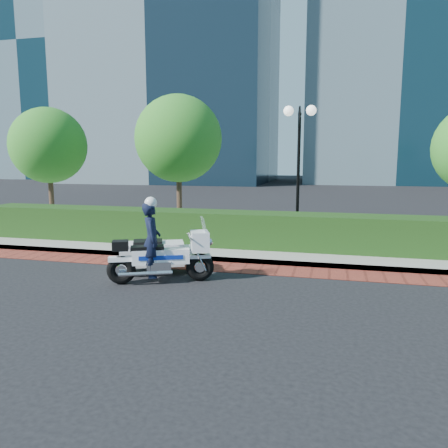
% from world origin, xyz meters
% --- Properties ---
extents(ground, '(120.00, 120.00, 0.00)m').
position_xyz_m(ground, '(0.00, 0.00, 0.00)').
color(ground, black).
rests_on(ground, ground).
extents(brick_strip, '(60.00, 1.00, 0.01)m').
position_xyz_m(brick_strip, '(0.00, 1.50, 0.01)').
color(brick_strip, maroon).
rests_on(brick_strip, ground).
extents(sidewalk, '(60.00, 8.00, 0.15)m').
position_xyz_m(sidewalk, '(0.00, 6.00, 0.07)').
color(sidewalk, gray).
rests_on(sidewalk, ground).
extents(hedge_main, '(18.00, 1.20, 1.00)m').
position_xyz_m(hedge_main, '(0.00, 3.60, 0.65)').
color(hedge_main, black).
rests_on(hedge_main, sidewalk).
extents(lamppost, '(1.02, 0.70, 4.21)m').
position_xyz_m(lamppost, '(1.00, 5.20, 2.96)').
color(lamppost, black).
rests_on(lamppost, sidewalk).
extents(tree_a, '(3.00, 3.00, 4.58)m').
position_xyz_m(tree_a, '(-9.00, 6.50, 3.22)').
color(tree_a, '#332319').
rests_on(tree_a, sidewalk).
extents(tree_b, '(3.20, 3.20, 4.89)m').
position_xyz_m(tree_b, '(-3.50, 6.50, 3.43)').
color(tree_b, '#332319').
rests_on(tree_b, sidewalk).
extents(tower_left, '(22.00, 16.00, 40.00)m').
position_xyz_m(tower_left, '(-16.00, 40.00, 20.00)').
color(tower_left, black).
rests_on(tower_left, ground).
extents(tower_far_left, '(16.00, 14.00, 34.00)m').
position_xyz_m(tower_far_left, '(-36.00, 46.00, 17.00)').
color(tower_far_left, black).
rests_on(tower_far_left, ground).
extents(police_motorcycle, '(2.44, 1.83, 1.92)m').
position_xyz_m(police_motorcycle, '(-1.76, 0.12, 0.66)').
color(police_motorcycle, black).
rests_on(police_motorcycle, ground).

